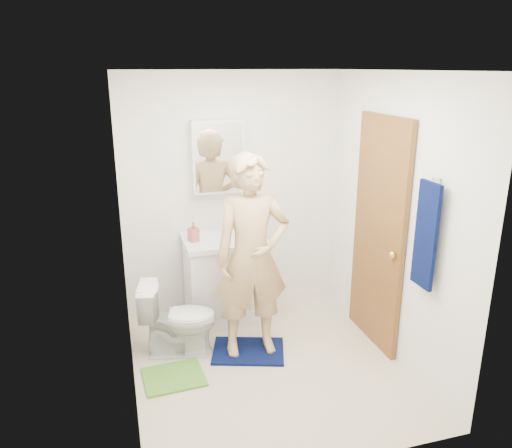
{
  "coord_description": "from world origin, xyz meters",
  "views": [
    {
      "loc": [
        -1.12,
        -3.53,
        2.43
      ],
      "look_at": [
        -0.02,
        0.25,
        1.18
      ],
      "focal_mm": 35.0,
      "sensor_mm": 36.0,
      "label": 1
    }
  ],
  "objects": [
    {
      "name": "floor",
      "position": [
        0.0,
        0.0,
        -0.01
      ],
      "size": [
        2.2,
        2.4,
        0.02
      ],
      "primitive_type": "cube",
      "color": "beige",
      "rests_on": "ground"
    },
    {
      "name": "ceiling",
      "position": [
        0.0,
        0.0,
        2.41
      ],
      "size": [
        2.2,
        2.4,
        0.02
      ],
      "primitive_type": "cube",
      "color": "white",
      "rests_on": "ground"
    },
    {
      "name": "wall_back",
      "position": [
        0.0,
        1.21,
        1.2
      ],
      "size": [
        2.2,
        0.02,
        2.4
      ],
      "primitive_type": "cube",
      "color": "white",
      "rests_on": "ground"
    },
    {
      "name": "wall_front",
      "position": [
        0.0,
        -1.21,
        1.2
      ],
      "size": [
        2.2,
        0.02,
        2.4
      ],
      "primitive_type": "cube",
      "color": "white",
      "rests_on": "ground"
    },
    {
      "name": "wall_left",
      "position": [
        -1.11,
        0.0,
        1.2
      ],
      "size": [
        0.02,
        2.4,
        2.4
      ],
      "primitive_type": "cube",
      "color": "white",
      "rests_on": "ground"
    },
    {
      "name": "wall_right",
      "position": [
        1.11,
        0.0,
        1.2
      ],
      "size": [
        0.02,
        2.4,
        2.4
      ],
      "primitive_type": "cube",
      "color": "white",
      "rests_on": "ground"
    },
    {
      "name": "vanity_cabinet",
      "position": [
        -0.15,
        0.91,
        0.4
      ],
      "size": [
        0.75,
        0.55,
        0.8
      ],
      "primitive_type": "cube",
      "color": "white",
      "rests_on": "floor"
    },
    {
      "name": "countertop",
      "position": [
        -0.15,
        0.91,
        0.83
      ],
      "size": [
        0.79,
        0.59,
        0.05
      ],
      "primitive_type": "cube",
      "color": "white",
      "rests_on": "vanity_cabinet"
    },
    {
      "name": "sink_basin",
      "position": [
        -0.15,
        0.91,
        0.84
      ],
      "size": [
        0.4,
        0.4,
        0.03
      ],
      "primitive_type": "cylinder",
      "color": "white",
      "rests_on": "countertop"
    },
    {
      "name": "faucet",
      "position": [
        -0.15,
        1.09,
        0.91
      ],
      "size": [
        0.03,
        0.03,
        0.12
      ],
      "primitive_type": "cylinder",
      "color": "silver",
      "rests_on": "countertop"
    },
    {
      "name": "medicine_cabinet",
      "position": [
        -0.15,
        1.14,
        1.6
      ],
      "size": [
        0.5,
        0.12,
        0.7
      ],
      "primitive_type": "cube",
      "color": "white",
      "rests_on": "wall_back"
    },
    {
      "name": "mirror_panel",
      "position": [
        -0.15,
        1.08,
        1.6
      ],
      "size": [
        0.46,
        0.01,
        0.66
      ],
      "primitive_type": "cube",
      "color": "white",
      "rests_on": "wall_back"
    },
    {
      "name": "door",
      "position": [
        1.07,
        0.15,
        1.02
      ],
      "size": [
        0.05,
        0.8,
        2.05
      ],
      "primitive_type": "cube",
      "color": "brown",
      "rests_on": "ground"
    },
    {
      "name": "door_knob",
      "position": [
        1.03,
        -0.17,
        0.95
      ],
      "size": [
        0.07,
        0.07,
        0.07
      ],
      "primitive_type": "sphere",
      "color": "gold",
      "rests_on": "door"
    },
    {
      "name": "towel",
      "position": [
        1.03,
        -0.57,
        1.25
      ],
      "size": [
        0.03,
        0.24,
        0.8
      ],
      "primitive_type": "cube",
      "color": "#061040",
      "rests_on": "wall_right"
    },
    {
      "name": "towel_hook",
      "position": [
        1.07,
        -0.57,
        1.67
      ],
      "size": [
        0.06,
        0.02,
        0.02
      ],
      "primitive_type": "cylinder",
      "rotation": [
        0.0,
        1.57,
        0.0
      ],
      "color": "silver",
      "rests_on": "wall_right"
    },
    {
      "name": "toilet",
      "position": [
        -0.69,
        0.39,
        0.33
      ],
      "size": [
        0.71,
        0.5,
        0.67
      ],
      "primitive_type": "imported",
      "rotation": [
        0.0,
        0.0,
        1.37
      ],
      "color": "white",
      "rests_on": "floor"
    },
    {
      "name": "bath_mat",
      "position": [
        -0.1,
        0.22,
        0.01
      ],
      "size": [
        0.73,
        0.62,
        0.02
      ],
      "primitive_type": "cube",
      "rotation": [
        0.0,
        0.0,
        -0.31
      ],
      "color": "#061040",
      "rests_on": "floor"
    },
    {
      "name": "green_rug",
      "position": [
        -0.79,
        0.02,
        0.01
      ],
      "size": [
        0.51,
        0.44,
        0.02
      ],
      "primitive_type": "cube",
      "rotation": [
        0.0,
        0.0,
        0.06
      ],
      "color": "#5A9F35",
      "rests_on": "floor"
    },
    {
      "name": "soap_dispenser",
      "position": [
        -0.45,
        0.9,
        0.94
      ],
      "size": [
        0.11,
        0.11,
        0.19
      ],
      "primitive_type": "imported",
      "rotation": [
        0.0,
        0.0,
        0.39
      ],
      "color": "#BA5658",
      "rests_on": "countertop"
    },
    {
      "name": "toothbrush_cup",
      "position": [
        0.09,
        1.02,
        0.9
      ],
      "size": [
        0.14,
        0.14,
        0.1
      ],
      "primitive_type": "imported",
      "rotation": [
        0.0,
        0.0,
        0.21
      ],
      "color": "#8F4190",
      "rests_on": "countertop"
    },
    {
      "name": "man",
      "position": [
        -0.07,
        0.23,
        0.9
      ],
      "size": [
        0.65,
        0.44,
        1.75
      ],
      "primitive_type": "imported",
      "rotation": [
        0.0,
        0.0,
        -0.04
      ],
      "color": "tan",
      "rests_on": "bath_mat"
    }
  ]
}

